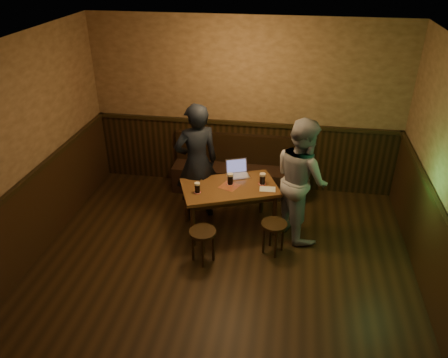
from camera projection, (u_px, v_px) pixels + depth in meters
name	position (u px, v px, depth m)	size (l,w,h in m)	color
room	(214.00, 211.00, 4.68)	(5.04, 6.04, 2.84)	black
bench	(239.00, 174.00, 7.30)	(2.20, 0.50, 0.95)	black
pub_table	(229.00, 192.00, 6.18)	(1.50, 1.19, 0.71)	#543718
stool_left	(203.00, 237.00, 5.64)	(0.41, 0.41, 0.48)	black
stool_right	(274.00, 229.00, 5.80)	(0.44, 0.44, 0.47)	black
pint_left	(197.00, 188.00, 5.95)	(0.10, 0.10, 0.15)	#B3161C
pint_mid	(230.00, 179.00, 6.15)	(0.11, 0.11, 0.17)	#B3161C
pint_right	(262.00, 179.00, 6.15)	(0.11, 0.11, 0.17)	#B3161C
laptop	(237.00, 171.00, 6.40)	(0.39, 0.35, 0.22)	silver
menu	(268.00, 189.00, 6.06)	(0.22, 0.15, 0.00)	silver
person_suit	(197.00, 163.00, 6.34)	(0.66, 0.43, 1.80)	black
person_grey	(301.00, 179.00, 5.97)	(0.85, 0.66, 1.75)	gray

